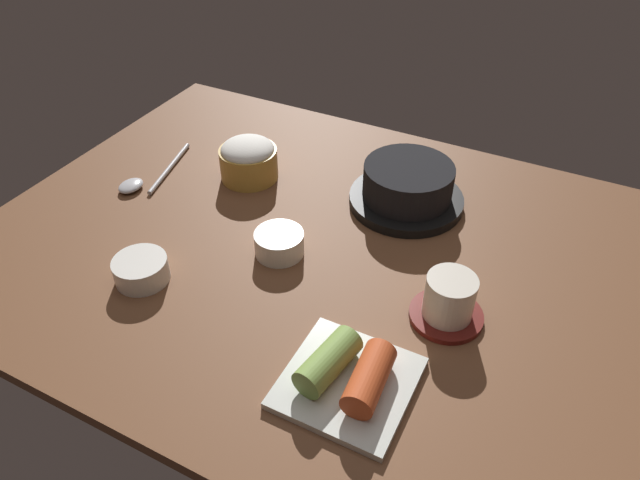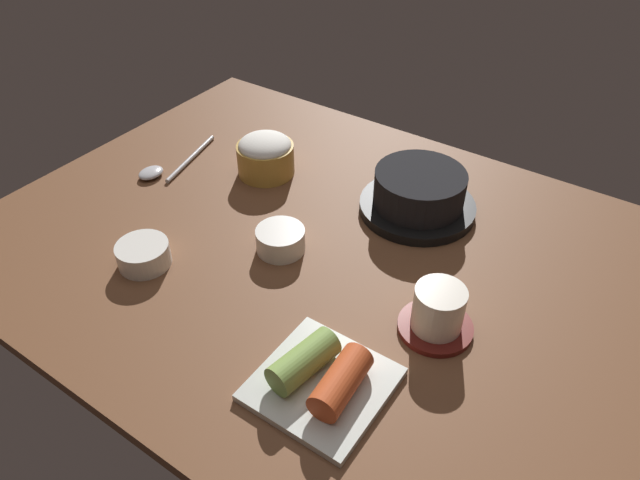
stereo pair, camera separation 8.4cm
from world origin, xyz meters
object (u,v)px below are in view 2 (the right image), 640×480
object	(u,v)px
kimchi_plate	(322,377)
tea_cup_with_saucer	(438,312)
rice_bowl	(265,154)
spoon	(164,168)
banchan_cup_center	(280,239)
stone_pot	(419,193)
side_bowl_near	(143,254)

from	to	relation	value
kimchi_plate	tea_cup_with_saucer	bearing A→B (deg)	66.21
rice_bowl	spoon	xyz separation A→B (cm)	(-15.25, -9.82, -3.06)
spoon	tea_cup_with_saucer	bearing A→B (deg)	-6.93
rice_bowl	banchan_cup_center	world-z (taller)	rice_bowl
stone_pot	rice_bowl	size ratio (longest dim) A/B	1.87
stone_pot	rice_bowl	xyz separation A→B (cm)	(-27.10, -4.88, 0.27)
banchan_cup_center	spoon	xyz separation A→B (cm)	(-30.10, 5.41, -1.29)
stone_pot	rice_bowl	distance (cm)	27.53
tea_cup_with_saucer	spoon	size ratio (longest dim) A/B	0.53
rice_bowl	stone_pot	bearing A→B (deg)	10.20
kimchi_plate	spoon	size ratio (longest dim) A/B	0.81
spoon	side_bowl_near	bearing A→B (deg)	-50.25
rice_bowl	banchan_cup_center	size ratio (longest dim) A/B	1.36
stone_pot	spoon	world-z (taller)	stone_pot
rice_bowl	tea_cup_with_saucer	bearing A→B (deg)	-22.19
tea_cup_with_saucer	banchan_cup_center	distance (cm)	25.98
rice_bowl	kimchi_plate	size ratio (longest dim) A/B	0.68
rice_bowl	side_bowl_near	distance (cm)	28.95
kimchi_plate	side_bowl_near	xyz separation A→B (cm)	(-33.27, 3.36, -0.00)
rice_bowl	banchan_cup_center	distance (cm)	21.34
tea_cup_with_saucer	side_bowl_near	distance (cm)	42.01
tea_cup_with_saucer	kimchi_plate	bearing A→B (deg)	-113.79
rice_bowl	banchan_cup_center	xyz separation A→B (cm)	(14.85, -15.23, -1.77)
stone_pot	spoon	xyz separation A→B (cm)	(-42.34, -14.70, -2.79)
stone_pot	rice_bowl	world-z (taller)	same
kimchi_plate	side_bowl_near	size ratio (longest dim) A/B	1.93
spoon	banchan_cup_center	bearing A→B (deg)	-10.18
banchan_cup_center	spoon	world-z (taller)	banchan_cup_center
side_bowl_near	rice_bowl	bearing A→B (deg)	91.20
side_bowl_near	banchan_cup_center	bearing A→B (deg)	43.79
tea_cup_with_saucer	spoon	xyz separation A→B (cm)	(-56.01, 6.81, -2.51)
kimchi_plate	stone_pot	bearing A→B (deg)	100.35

